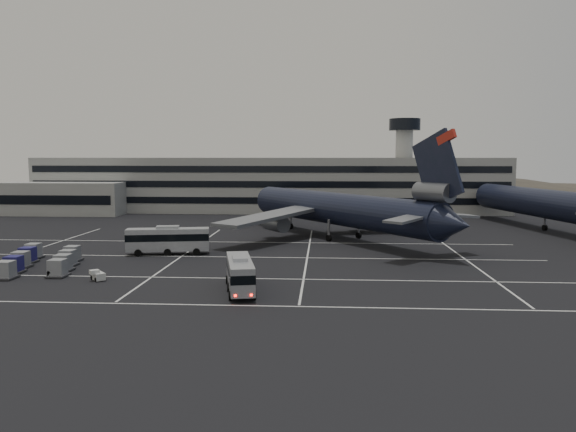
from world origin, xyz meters
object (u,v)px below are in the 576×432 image
object	(u,v)px
bus_far	(168,239)
bus_near	(240,272)
tug_a	(19,258)
uld_cluster	(41,260)
trijet_main	(339,209)

from	to	relation	value
bus_far	bus_near	bearing A→B (deg)	-157.94
bus_near	bus_far	distance (m)	25.85
tug_a	bus_far	bearing A→B (deg)	30.90
tug_a	uld_cluster	xyz separation A→B (m)	(5.10, -3.88, 0.42)
bus_far	tug_a	bearing A→B (deg)	100.93
tug_a	uld_cluster	world-z (taller)	uld_cluster
trijet_main	bus_far	size ratio (longest dim) A/B	4.11
bus_near	tug_a	size ratio (longest dim) A/B	4.69
bus_far	uld_cluster	distance (m)	17.51
trijet_main	bus_near	size ratio (longest dim) A/B	4.59
bus_near	tug_a	bearing A→B (deg)	143.74
trijet_main	bus_far	bearing A→B (deg)	179.33
bus_far	trijet_main	bearing A→B (deg)	-65.84
trijet_main	bus_near	distance (m)	40.95
tug_a	uld_cluster	bearing A→B (deg)	-27.68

